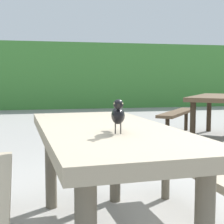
# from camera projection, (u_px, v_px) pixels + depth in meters

# --- Properties ---
(hedge_wall) EXTENTS (28.00, 1.48, 2.27)m
(hedge_wall) POSITION_uv_depth(u_px,v_px,m) (52.00, 76.00, 12.20)
(hedge_wall) COLOR #428438
(hedge_wall) RESTS_ON ground
(picnic_table_foreground) EXTENTS (1.78, 1.84, 0.74)m
(picnic_table_foreground) POSITION_uv_depth(u_px,v_px,m) (106.00, 156.00, 2.09)
(picnic_table_foreground) COLOR gray
(picnic_table_foreground) RESTS_ON ground
(bird_grackle) EXTENTS (0.10, 0.28, 0.18)m
(bird_grackle) POSITION_uv_depth(u_px,v_px,m) (118.00, 114.00, 1.78)
(bird_grackle) COLOR black
(bird_grackle) RESTS_ON picnic_table_foreground
(picnic_table_mid_right) EXTENTS (2.38, 2.38, 0.74)m
(picnic_table_mid_right) POSITION_uv_depth(u_px,v_px,m) (218.00, 106.00, 5.93)
(picnic_table_mid_right) COLOR brown
(picnic_table_mid_right) RESTS_ON ground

